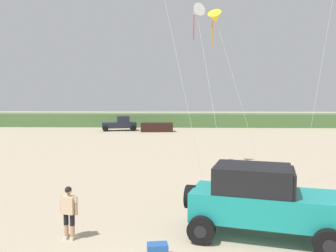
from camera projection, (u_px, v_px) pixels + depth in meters
dune_ridge at (178, 120)px, 55.04m from camera, size 90.00×6.48×2.00m
jeep at (261, 200)px, 10.73m from camera, size 5.02×3.39×2.26m
person_watching at (69, 210)px, 10.58m from camera, size 0.61×0.38×1.67m
cooler_box at (158, 250)px, 9.45m from camera, size 0.61×0.45×0.38m
distant_pickup at (120, 124)px, 47.06m from camera, size 4.91×3.30×1.98m
distant_sedan at (157, 127)px, 45.58m from camera, size 4.34×2.07×1.20m
kite_red_delta at (196, 12)px, 20.59m from camera, size 1.87×6.09×10.04m
kite_purple_stunt at (216, 18)px, 17.90m from camera, size 2.71×2.85×9.02m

